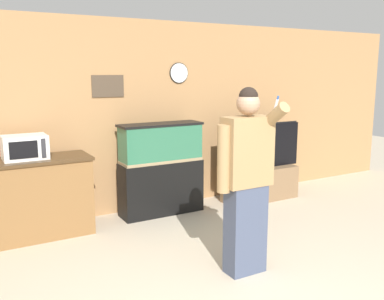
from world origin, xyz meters
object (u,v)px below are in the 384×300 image
counter_island (19,200)px  person_standing (246,179)px  tv_on_stand (260,177)px  aquarium_on_stand (161,169)px  microwave (25,147)px

counter_island → person_standing: person_standing is taller
counter_island → tv_on_stand: bearing=-2.3°
aquarium_on_stand → person_standing: person_standing is taller
person_standing → counter_island: bearing=132.0°
microwave → aquarium_on_stand: aquarium_on_stand is taller
counter_island → microwave: microwave is taller
microwave → tv_on_stand: 3.36m
person_standing → microwave: bearing=130.1°
aquarium_on_stand → counter_island: bearing=-179.0°
tv_on_stand → counter_island: bearing=177.7°
tv_on_stand → person_standing: (-1.63, -1.81, 0.58)m
aquarium_on_stand → person_standing: bearing=-91.7°
counter_island → microwave: (0.10, 0.01, 0.60)m
counter_island → person_standing: 2.66m
counter_island → microwave: 0.61m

